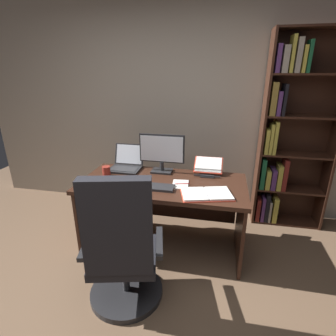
{
  "coord_description": "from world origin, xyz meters",
  "views": [
    {
      "loc": [
        0.6,
        -1.17,
        1.77
      ],
      "look_at": [
        0.13,
        1.1,
        0.91
      ],
      "focal_mm": 28.06,
      "sensor_mm": 36.0,
      "label": 1
    }
  ],
  "objects_px": {
    "bookshelf": "(288,137)",
    "office_chair": "(122,254)",
    "reading_stand_with_book": "(208,167)",
    "monitor": "(162,153)",
    "notepad": "(180,184)",
    "keyboard": "(152,187)",
    "laptop": "(126,164)",
    "desk": "(165,197)",
    "coffee_mug": "(106,171)",
    "open_binder": "(207,194)",
    "computer_mouse": "(121,183)",
    "pen": "(182,184)"
  },
  "relations": [
    {
      "from": "pen",
      "to": "computer_mouse",
      "type": "bearing_deg",
      "value": -167.91
    },
    {
      "from": "notepad",
      "to": "monitor",
      "type": "bearing_deg",
      "value": 129.61
    },
    {
      "from": "desk",
      "to": "pen",
      "type": "distance_m",
      "value": 0.32
    },
    {
      "from": "bookshelf",
      "to": "keyboard",
      "type": "relative_size",
      "value": 5.18
    },
    {
      "from": "office_chair",
      "to": "open_binder",
      "type": "distance_m",
      "value": 0.87
    },
    {
      "from": "monitor",
      "to": "pen",
      "type": "xyz_separation_m",
      "value": [
        0.27,
        -0.3,
        -0.19
      ]
    },
    {
      "from": "open_binder",
      "to": "computer_mouse",
      "type": "bearing_deg",
      "value": 161.41
    },
    {
      "from": "desk",
      "to": "open_binder",
      "type": "bearing_deg",
      "value": -33.16
    },
    {
      "from": "office_chair",
      "to": "reading_stand_with_book",
      "type": "relative_size",
      "value": 3.82
    },
    {
      "from": "bookshelf",
      "to": "monitor",
      "type": "xyz_separation_m",
      "value": [
        -1.34,
        -0.52,
        -0.12
      ]
    },
    {
      "from": "monitor",
      "to": "reading_stand_with_book",
      "type": "bearing_deg",
      "value": 7.76
    },
    {
      "from": "desk",
      "to": "computer_mouse",
      "type": "relative_size",
      "value": 15.57
    },
    {
      "from": "desk",
      "to": "monitor",
      "type": "bearing_deg",
      "value": 110.36
    },
    {
      "from": "computer_mouse",
      "to": "reading_stand_with_book",
      "type": "distance_m",
      "value": 0.93
    },
    {
      "from": "reading_stand_with_book",
      "to": "pen",
      "type": "height_order",
      "value": "reading_stand_with_book"
    },
    {
      "from": "office_chair",
      "to": "monitor",
      "type": "bearing_deg",
      "value": 73.1
    },
    {
      "from": "notepad",
      "to": "pen",
      "type": "distance_m",
      "value": 0.02
    },
    {
      "from": "keyboard",
      "to": "notepad",
      "type": "bearing_deg",
      "value": 25.96
    },
    {
      "from": "laptop",
      "to": "notepad",
      "type": "xyz_separation_m",
      "value": [
        0.66,
        -0.31,
        -0.05
      ]
    },
    {
      "from": "bookshelf",
      "to": "laptop",
      "type": "bearing_deg",
      "value": -163.72
    },
    {
      "from": "computer_mouse",
      "to": "open_binder",
      "type": "bearing_deg",
      "value": -3.52
    },
    {
      "from": "desk",
      "to": "pen",
      "type": "bearing_deg",
      "value": -30.02
    },
    {
      "from": "bookshelf",
      "to": "office_chair",
      "type": "relative_size",
      "value": 1.91
    },
    {
      "from": "notepad",
      "to": "office_chair",
      "type": "bearing_deg",
      "value": -112.26
    },
    {
      "from": "monitor",
      "to": "pen",
      "type": "bearing_deg",
      "value": -48.22
    },
    {
      "from": "office_chair",
      "to": "keyboard",
      "type": "relative_size",
      "value": 2.71
    },
    {
      "from": "keyboard",
      "to": "pen",
      "type": "distance_m",
      "value": 0.3
    },
    {
      "from": "reading_stand_with_book",
      "to": "open_binder",
      "type": "relative_size",
      "value": 0.6
    },
    {
      "from": "desk",
      "to": "reading_stand_with_book",
      "type": "relative_size",
      "value": 5.43
    },
    {
      "from": "notepad",
      "to": "coffee_mug",
      "type": "relative_size",
      "value": 2.04
    },
    {
      "from": "open_binder",
      "to": "pen",
      "type": "height_order",
      "value": "open_binder"
    },
    {
      "from": "laptop",
      "to": "computer_mouse",
      "type": "distance_m",
      "value": 0.45
    },
    {
      "from": "bookshelf",
      "to": "notepad",
      "type": "relative_size",
      "value": 10.36
    },
    {
      "from": "monitor",
      "to": "reading_stand_with_book",
      "type": "height_order",
      "value": "monitor"
    },
    {
      "from": "office_chair",
      "to": "coffee_mug",
      "type": "relative_size",
      "value": 11.03
    },
    {
      "from": "reading_stand_with_book",
      "to": "bookshelf",
      "type": "bearing_deg",
      "value": 28.09
    },
    {
      "from": "keyboard",
      "to": "open_binder",
      "type": "xyz_separation_m",
      "value": [
        0.51,
        -0.05,
        -0.0
      ]
    },
    {
      "from": "monitor",
      "to": "coffee_mug",
      "type": "bearing_deg",
      "value": -156.55
    },
    {
      "from": "open_binder",
      "to": "laptop",
      "type": "bearing_deg",
      "value": 137.05
    },
    {
      "from": "bookshelf",
      "to": "notepad",
      "type": "bearing_deg",
      "value": -142.89
    },
    {
      "from": "bookshelf",
      "to": "open_binder",
      "type": "bearing_deg",
      "value": -129.78
    },
    {
      "from": "reading_stand_with_book",
      "to": "coffee_mug",
      "type": "distance_m",
      "value": 1.07
    },
    {
      "from": "monitor",
      "to": "notepad",
      "type": "height_order",
      "value": "monitor"
    },
    {
      "from": "laptop",
      "to": "reading_stand_with_book",
      "type": "height_order",
      "value": "laptop"
    },
    {
      "from": "reading_stand_with_book",
      "to": "open_binder",
      "type": "bearing_deg",
      "value": -87.7
    },
    {
      "from": "keyboard",
      "to": "notepad",
      "type": "relative_size",
      "value": 2.0
    },
    {
      "from": "notepad",
      "to": "keyboard",
      "type": "bearing_deg",
      "value": -154.04
    },
    {
      "from": "bookshelf",
      "to": "pen",
      "type": "xyz_separation_m",
      "value": [
        -1.07,
        -0.83,
        -0.31
      ]
    },
    {
      "from": "desk",
      "to": "coffee_mug",
      "type": "relative_size",
      "value": 15.7
    },
    {
      "from": "bookshelf",
      "to": "open_binder",
      "type": "relative_size",
      "value": 4.39
    }
  ]
}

